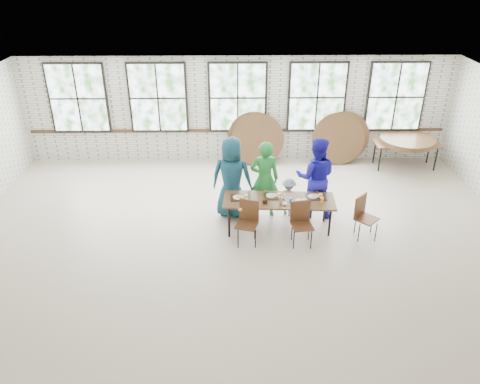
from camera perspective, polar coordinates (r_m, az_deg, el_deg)
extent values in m
plane|color=beige|center=(9.93, 0.04, -6.45)|extent=(12.00, 12.00, 0.00)
plane|color=white|center=(8.60, 0.04, 10.30)|extent=(12.00, 12.00, 0.00)
plane|color=silver|center=(13.34, -0.28, 9.97)|extent=(12.00, 0.00, 12.00)
plane|color=silver|center=(5.52, 0.85, -20.01)|extent=(12.00, 0.00, 12.00)
cube|color=#422819|center=(13.51, -0.27, 7.51)|extent=(11.80, 0.05, 0.08)
cube|color=black|center=(13.85, -19.15, 10.75)|extent=(1.62, 0.05, 1.97)
cube|color=white|center=(13.82, -19.19, 10.70)|extent=(1.50, 0.01, 1.85)
cube|color=black|center=(13.34, -9.96, 11.23)|extent=(1.62, 0.05, 1.97)
cube|color=white|center=(13.30, -9.98, 11.19)|extent=(1.50, 0.01, 1.85)
cube|color=black|center=(13.18, -0.28, 11.44)|extent=(1.62, 0.05, 1.97)
cube|color=white|center=(13.14, -0.28, 11.40)|extent=(1.50, 0.01, 1.85)
cube|color=black|center=(13.38, 9.37, 11.34)|extent=(1.62, 0.05, 1.97)
cube|color=white|center=(13.35, 9.39, 11.29)|extent=(1.50, 0.01, 1.85)
cube|color=black|center=(13.93, 18.48, 10.95)|extent=(1.62, 0.05, 1.97)
cube|color=white|center=(13.90, 18.52, 10.91)|extent=(1.50, 0.01, 1.85)
cube|color=brown|center=(10.13, 4.77, -1.02)|extent=(2.44, 0.95, 0.04)
cylinder|color=black|center=(10.01, -1.34, -3.76)|extent=(0.05, 0.05, 0.70)
cylinder|color=black|center=(10.52, -1.32, -2.05)|extent=(0.05, 0.05, 0.70)
cylinder|color=black|center=(10.22, 10.89, -3.59)|extent=(0.05, 0.05, 0.70)
cylinder|color=black|center=(10.72, 10.30, -1.92)|extent=(0.05, 0.05, 0.70)
cube|color=#55321C|center=(9.74, 0.81, -4.04)|extent=(0.52, 0.51, 0.03)
cube|color=#55321C|center=(9.76, 1.13, -2.23)|extent=(0.41, 0.16, 0.50)
cylinder|color=black|center=(9.71, -0.23, -5.74)|extent=(0.02, 0.02, 0.44)
cylinder|color=black|center=(10.00, -0.26, -4.66)|extent=(0.02, 0.02, 0.44)
cylinder|color=black|center=(9.72, 1.90, -5.71)|extent=(0.02, 0.02, 0.44)
cylinder|color=black|center=(10.01, 1.81, -4.64)|extent=(0.02, 0.02, 0.44)
cube|color=#55321C|center=(9.78, 7.58, -4.14)|extent=(0.47, 0.46, 0.03)
cube|color=#55321C|center=(9.81, 7.37, -2.33)|extent=(0.42, 0.09, 0.50)
cylinder|color=black|center=(9.74, 6.58, -5.84)|extent=(0.02, 0.02, 0.44)
cylinder|color=black|center=(10.02, 6.35, -4.76)|extent=(0.02, 0.02, 0.44)
cylinder|color=black|center=(9.79, 8.68, -5.79)|extent=(0.02, 0.02, 0.44)
cylinder|color=black|center=(10.07, 8.39, -4.73)|extent=(0.02, 0.02, 0.44)
cube|color=#55321C|center=(10.30, 15.19, -3.20)|extent=(0.58, 0.58, 0.03)
cube|color=#55321C|center=(10.25, 14.46, -1.64)|extent=(0.32, 0.32, 0.50)
cylinder|color=black|center=(10.23, 14.30, -4.82)|extent=(0.02, 0.02, 0.44)
cylinder|color=black|center=(10.51, 13.86, -3.83)|extent=(0.02, 0.02, 0.44)
cylinder|color=black|center=(10.33, 16.23, -4.76)|extent=(0.02, 0.02, 0.44)
cylinder|color=black|center=(10.60, 15.75, -3.78)|extent=(0.02, 0.02, 0.44)
imported|color=#164355|center=(10.55, -1.00, 1.76)|extent=(1.03, 0.77, 1.91)
imported|color=#228332|center=(10.59, 3.00, 1.57)|extent=(0.68, 0.46, 1.83)
imported|color=#161C46|center=(10.85, 5.93, -0.57)|extent=(0.68, 0.54, 0.91)
imported|color=#1E19B0|center=(10.71, 9.19, 1.77)|extent=(1.02, 0.86, 1.90)
cube|color=brown|center=(13.89, 19.66, 5.62)|extent=(1.81, 0.78, 0.04)
cylinder|color=black|center=(13.53, 16.68, 3.81)|extent=(0.04, 0.04, 0.70)
cylinder|color=black|center=(14.01, 16.07, 4.73)|extent=(0.04, 0.04, 0.70)
cylinder|color=black|center=(14.08, 22.76, 3.71)|extent=(0.04, 0.04, 0.70)
cylinder|color=black|center=(14.54, 21.98, 4.60)|extent=(0.04, 0.04, 0.70)
cube|color=black|center=(10.14, 0.09, -0.70)|extent=(0.44, 0.33, 0.02)
cube|color=black|center=(10.23, 4.15, -0.50)|extent=(0.44, 0.33, 0.02)
cube|color=black|center=(10.31, 9.20, -0.57)|extent=(0.44, 0.33, 0.02)
cylinder|color=black|center=(9.92, 3.03, -1.17)|extent=(0.09, 0.09, 0.09)
cube|color=red|center=(9.96, 4.98, -1.08)|extent=(0.06, 0.07, 0.11)
cylinder|color=blue|center=(10.01, 6.22, -1.00)|extent=(0.07, 0.07, 0.10)
cylinder|color=orange|center=(10.08, 9.99, -1.06)|extent=(0.07, 0.07, 0.11)
cylinder|color=white|center=(9.95, 7.22, -1.26)|extent=(0.17, 0.17, 0.10)
ellipsoid|color=white|center=(9.92, 5.49, -1.42)|extent=(0.11, 0.11, 0.05)
ellipsoid|color=white|center=(10.12, 7.86, -0.94)|extent=(0.11, 0.11, 0.05)
cylinder|color=brown|center=(13.87, 19.69, 5.78)|extent=(1.50, 1.50, 0.04)
cylinder|color=brown|center=(13.86, 19.72, 5.95)|extent=(1.50, 1.50, 0.04)
cylinder|color=brown|center=(13.84, 19.75, 6.12)|extent=(1.50, 1.50, 0.04)
cylinder|color=brown|center=(13.42, 1.71, 6.60)|extent=(1.50, 0.20, 1.50)
cylinder|color=brown|center=(13.33, 2.13, 6.44)|extent=(1.50, 0.42, 1.46)
cylinder|color=brown|center=(13.77, 12.45, 6.51)|extent=(1.50, 0.23, 1.49)
cylinder|color=brown|center=(13.65, 11.93, 6.36)|extent=(1.50, 0.41, 1.47)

